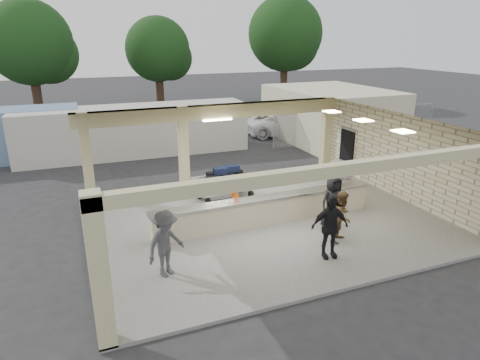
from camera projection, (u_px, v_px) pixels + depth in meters
name	position (u px, v px, depth m)	size (l,w,h in m)	color
ground	(260.00, 220.00, 15.52)	(120.00, 120.00, 0.00)	#252528
pavilion	(258.00, 179.00, 15.74)	(12.01, 10.00, 3.55)	slate
baggage_counter	(266.00, 210.00, 14.89)	(8.20, 0.58, 0.98)	beige
luggage_cart	(224.00, 182.00, 17.00)	(2.40, 1.58, 1.35)	white
drum_fan	(338.00, 169.00, 19.46)	(0.81, 0.77, 0.93)	white
baggage_handler	(235.00, 197.00, 15.28)	(0.58, 0.32, 1.58)	#F35F0C
passenger_a	(342.00, 216.00, 13.52)	(0.81, 0.35, 1.66)	brown
passenger_b	(330.00, 227.00, 12.47)	(1.13, 0.41, 1.92)	black
passenger_c	(166.00, 244.00, 11.50)	(1.22, 0.43, 1.90)	#444549
passenger_d	(333.00, 202.00, 14.40)	(0.92, 0.38, 1.89)	black
car_white_a	(283.00, 124.00, 28.59)	(2.45, 5.17, 1.48)	white
car_white_b	(328.00, 118.00, 30.30)	(1.86, 5.00, 1.58)	white
car_dark	(265.00, 116.00, 31.02)	(1.65, 4.68, 1.56)	black
container_white	(135.00, 131.00, 23.68)	(12.47, 2.49, 2.70)	beige
fence	(359.00, 124.00, 27.00)	(12.06, 0.06, 2.03)	gray
tree_left	(34.00, 46.00, 32.17)	(6.60, 6.30, 9.00)	#382619
tree_mid	(161.00, 52.00, 37.69)	(6.00, 5.60, 8.00)	#382619
tree_right	(287.00, 37.00, 40.69)	(7.20, 7.00, 10.00)	#382619
adjacent_building	(330.00, 114.00, 27.16)	(6.00, 8.00, 3.20)	beige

